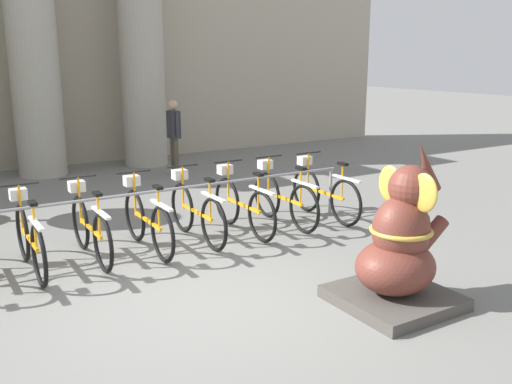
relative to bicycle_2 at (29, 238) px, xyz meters
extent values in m
plane|color=slate|center=(1.32, -1.79, -0.42)|extent=(60.00, 60.00, 0.00)
cube|color=#B2A893|center=(1.32, 6.81, 2.58)|extent=(20.00, 0.20, 6.00)
cylinder|color=#ADA899|center=(1.32, 5.81, 2.08)|extent=(0.99, 0.99, 5.00)
cylinder|color=#ADA899|center=(3.66, 5.81, 2.08)|extent=(0.99, 0.99, 5.00)
cylinder|color=gray|center=(4.67, 0.16, -0.04)|extent=(0.05, 0.05, 0.75)
cylinder|color=gray|center=(1.47, 0.16, 0.33)|extent=(6.49, 0.04, 0.04)
torus|color=black|center=(0.00, 0.47, -0.06)|extent=(0.05, 0.72, 0.72)
torus|color=black|center=(0.00, -0.53, -0.06)|extent=(0.05, 0.72, 0.72)
cube|color=orange|center=(0.00, -0.03, -0.01)|extent=(0.04, 0.90, 0.04)
cube|color=silver|center=(0.00, -0.53, 0.32)|extent=(0.06, 0.61, 0.03)
cylinder|color=orange|center=(0.00, -0.43, 0.22)|extent=(0.03, 0.03, 0.56)
cube|color=black|center=(0.00, -0.43, 0.53)|extent=(0.08, 0.18, 0.04)
cylinder|color=orange|center=(0.00, 0.43, 0.26)|extent=(0.03, 0.03, 0.62)
cylinder|color=black|center=(0.00, 0.43, 0.57)|extent=(0.48, 0.03, 0.03)
cube|color=silver|center=(0.00, 0.53, 0.43)|extent=(0.20, 0.16, 0.14)
torus|color=black|center=(0.74, 0.53, -0.06)|extent=(0.05, 0.72, 0.72)
torus|color=black|center=(0.74, -0.47, -0.06)|extent=(0.05, 0.72, 0.72)
cube|color=orange|center=(0.74, 0.03, -0.01)|extent=(0.04, 0.90, 0.04)
cube|color=silver|center=(0.74, -0.47, 0.32)|extent=(0.06, 0.61, 0.03)
cylinder|color=orange|center=(0.74, -0.37, 0.22)|extent=(0.03, 0.03, 0.56)
cube|color=black|center=(0.74, -0.37, 0.53)|extent=(0.08, 0.18, 0.04)
cylinder|color=orange|center=(0.74, 0.49, 0.26)|extent=(0.03, 0.03, 0.62)
cylinder|color=black|center=(0.74, 0.49, 0.57)|extent=(0.48, 0.03, 0.03)
cube|color=silver|center=(0.74, 0.59, 0.43)|extent=(0.20, 0.16, 0.14)
torus|color=black|center=(1.47, 0.48, -0.06)|extent=(0.05, 0.72, 0.72)
torus|color=black|center=(1.47, -0.52, -0.06)|extent=(0.05, 0.72, 0.72)
cube|color=orange|center=(1.47, -0.02, -0.01)|extent=(0.04, 0.90, 0.04)
cube|color=silver|center=(1.47, -0.52, 0.32)|extent=(0.06, 0.61, 0.03)
cylinder|color=orange|center=(1.47, -0.42, 0.22)|extent=(0.03, 0.03, 0.56)
cube|color=black|center=(1.47, -0.42, 0.53)|extent=(0.08, 0.18, 0.04)
cylinder|color=orange|center=(1.47, 0.44, 0.26)|extent=(0.03, 0.03, 0.62)
cylinder|color=black|center=(1.47, 0.44, 0.57)|extent=(0.48, 0.03, 0.03)
cube|color=silver|center=(1.47, 0.54, 0.43)|extent=(0.20, 0.16, 0.14)
torus|color=black|center=(2.21, 0.52, -0.06)|extent=(0.05, 0.72, 0.72)
torus|color=black|center=(2.21, -0.48, -0.06)|extent=(0.05, 0.72, 0.72)
cube|color=orange|center=(2.21, 0.02, -0.01)|extent=(0.04, 0.90, 0.04)
cube|color=silver|center=(2.21, -0.48, 0.32)|extent=(0.06, 0.61, 0.03)
cylinder|color=orange|center=(2.21, -0.38, 0.22)|extent=(0.03, 0.03, 0.56)
cube|color=black|center=(2.21, -0.38, 0.53)|extent=(0.08, 0.18, 0.04)
cylinder|color=orange|center=(2.21, 0.48, 0.26)|extent=(0.03, 0.03, 0.62)
cylinder|color=black|center=(2.21, 0.48, 0.57)|extent=(0.48, 0.03, 0.03)
cube|color=silver|center=(2.21, 0.58, 0.43)|extent=(0.20, 0.16, 0.14)
torus|color=black|center=(2.95, 0.50, -0.06)|extent=(0.05, 0.72, 0.72)
torus|color=black|center=(2.95, -0.50, -0.06)|extent=(0.05, 0.72, 0.72)
cube|color=orange|center=(2.95, 0.00, -0.01)|extent=(0.04, 0.90, 0.04)
cube|color=silver|center=(2.95, -0.50, 0.32)|extent=(0.06, 0.61, 0.03)
cylinder|color=orange|center=(2.95, -0.40, 0.22)|extent=(0.03, 0.03, 0.56)
cube|color=black|center=(2.95, -0.40, 0.53)|extent=(0.08, 0.18, 0.04)
cylinder|color=orange|center=(2.95, 0.46, 0.26)|extent=(0.03, 0.03, 0.62)
cylinder|color=black|center=(2.95, 0.46, 0.57)|extent=(0.48, 0.03, 0.03)
cube|color=silver|center=(2.95, 0.56, 0.43)|extent=(0.20, 0.16, 0.14)
torus|color=black|center=(3.68, 0.53, -0.06)|extent=(0.05, 0.72, 0.72)
torus|color=black|center=(3.68, -0.47, -0.06)|extent=(0.05, 0.72, 0.72)
cube|color=orange|center=(3.68, 0.03, -0.01)|extent=(0.04, 0.90, 0.04)
cube|color=silver|center=(3.68, -0.47, 0.32)|extent=(0.06, 0.61, 0.03)
cylinder|color=orange|center=(3.68, -0.37, 0.22)|extent=(0.03, 0.03, 0.56)
cube|color=black|center=(3.68, -0.37, 0.53)|extent=(0.08, 0.18, 0.04)
cylinder|color=orange|center=(3.68, 0.49, 0.26)|extent=(0.03, 0.03, 0.62)
cylinder|color=black|center=(3.68, 0.49, 0.57)|extent=(0.48, 0.03, 0.03)
cube|color=silver|center=(3.68, 0.59, 0.43)|extent=(0.20, 0.16, 0.14)
torus|color=black|center=(4.42, 0.48, -0.06)|extent=(0.05, 0.72, 0.72)
torus|color=black|center=(4.42, -0.52, -0.06)|extent=(0.05, 0.72, 0.72)
cube|color=orange|center=(4.42, -0.02, -0.01)|extent=(0.04, 0.90, 0.04)
cube|color=silver|center=(4.42, -0.52, 0.32)|extent=(0.06, 0.61, 0.03)
cylinder|color=orange|center=(4.42, -0.42, 0.22)|extent=(0.03, 0.03, 0.56)
cube|color=black|center=(4.42, -0.42, 0.53)|extent=(0.08, 0.18, 0.04)
cylinder|color=orange|center=(4.42, 0.44, 0.26)|extent=(0.03, 0.03, 0.62)
cylinder|color=black|center=(4.42, 0.44, 0.57)|extent=(0.48, 0.03, 0.03)
cube|color=silver|center=(4.42, 0.54, 0.43)|extent=(0.20, 0.16, 0.14)
cube|color=#4C4742|center=(3.04, -2.93, -0.35)|extent=(1.13, 1.13, 0.13)
ellipsoid|color=brown|center=(3.04, -2.93, -0.01)|extent=(0.87, 0.77, 0.56)
ellipsoid|color=brown|center=(3.09, -2.93, 0.38)|extent=(0.62, 0.56, 0.72)
sphere|color=brown|center=(3.20, -2.93, 0.81)|extent=(0.46, 0.46, 0.46)
ellipsoid|color=gold|center=(3.14, -2.70, 0.81)|extent=(0.08, 0.33, 0.39)
ellipsoid|color=gold|center=(3.14, -3.16, 0.81)|extent=(0.08, 0.33, 0.39)
cone|color=brown|center=(3.40, -2.93, 1.01)|extent=(0.39, 0.16, 0.58)
cylinder|color=brown|center=(3.38, -2.80, 0.30)|extent=(0.46, 0.15, 0.41)
cylinder|color=brown|center=(3.38, -3.06, 0.30)|extent=(0.46, 0.15, 0.41)
torus|color=gold|center=(3.09, -2.93, 0.38)|extent=(0.64, 0.64, 0.05)
cylinder|color=brown|center=(3.81, 4.56, -0.03)|extent=(0.11, 0.11, 0.78)
cylinder|color=brown|center=(3.81, 4.39, -0.03)|extent=(0.11, 0.11, 0.78)
cube|color=#333338|center=(3.81, 4.47, 0.65)|extent=(0.20, 0.32, 0.58)
sphere|color=tan|center=(3.81, 4.47, 1.07)|extent=(0.21, 0.21, 0.21)
cylinder|color=#333338|center=(3.81, 4.67, 0.68)|extent=(0.07, 0.07, 0.53)
cylinder|color=#333338|center=(3.81, 4.27, 0.68)|extent=(0.07, 0.07, 0.53)
camera|label=1|loc=(-1.06, -6.89, 2.12)|focal=40.00mm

